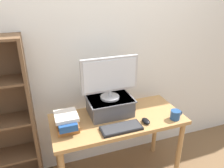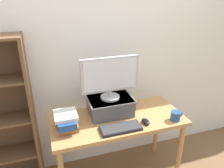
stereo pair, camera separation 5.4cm
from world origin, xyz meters
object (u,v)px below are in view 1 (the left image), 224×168
riser_box (110,105)px  computer_mouse (146,121)px  keyboard (121,128)px  computer_monitor (110,77)px  book_stack (67,122)px  desk (118,126)px  coffee_mug (175,115)px

riser_box → computer_mouse: 0.38m
riser_box → keyboard: size_ratio=1.18×
computer_monitor → book_stack: computer_monitor is taller
computer_monitor → computer_mouse: bearing=-46.2°
riser_box → book_stack: (-0.44, -0.12, -0.02)m
keyboard → book_stack: (-0.44, 0.16, 0.06)m
computer_monitor → keyboard: 0.47m
computer_mouse → book_stack: size_ratio=0.39×
computer_monitor → book_stack: (-0.44, -0.12, -0.31)m
desk → book_stack: (-0.48, -0.02, 0.17)m
desk → book_stack: 0.51m
riser_box → computer_mouse: (0.26, -0.27, -0.07)m
computer_monitor → riser_box: bearing=90.0°
computer_monitor → book_stack: 0.55m
riser_box → keyboard: 0.30m
coffee_mug → keyboard: bearing=178.2°
keyboard → computer_mouse: (0.25, 0.02, 0.01)m
desk → keyboard: size_ratio=3.45×
computer_monitor → keyboard: (0.01, -0.29, -0.38)m
keyboard → coffee_mug: (0.54, -0.02, 0.03)m
desk → computer_mouse: bearing=-37.9°
computer_mouse → book_stack: 0.71m
book_stack → computer_monitor: bearing=15.5°
riser_box → computer_monitor: bearing=-90.0°
riser_box → computer_mouse: riser_box is taller
desk → riser_box: riser_box is taller
desk → coffee_mug: (0.50, -0.20, 0.14)m
keyboard → coffee_mug: bearing=-1.8°
coffee_mug → computer_mouse: bearing=173.0°
desk → computer_mouse: 0.29m
riser_box → coffee_mug: (0.55, -0.30, -0.05)m
computer_monitor → desk: bearing=-66.8°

